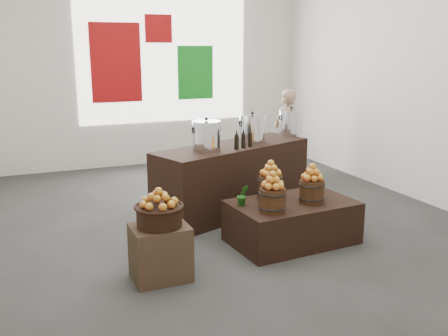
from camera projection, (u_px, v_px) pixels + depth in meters
name	position (u px, v px, depth m)	size (l,w,h in m)	color
ground	(220.00, 220.00, 6.46)	(7.00, 7.00, 0.00)	#363634
back_wall	(148.00, 57.00, 9.13)	(6.00, 0.04, 4.00)	silver
back_opening	(164.00, 57.00, 9.22)	(3.20, 0.02, 2.40)	white
deco_red_left	(116.00, 63.00, 8.90)	(0.90, 0.04, 1.40)	maroon
deco_green_right	(195.00, 73.00, 9.51)	(0.70, 0.04, 1.00)	#137D1C
deco_red_upper	(158.00, 29.00, 9.06)	(0.50, 0.04, 0.50)	maroon
crate	(160.00, 252.00, 4.77)	(0.53, 0.44, 0.53)	#492F22
wicker_basket	(159.00, 216.00, 4.69)	(0.43, 0.43, 0.19)	black
apples_in_basket	(159.00, 197.00, 4.64)	(0.33, 0.33, 0.18)	maroon
display_table	(292.00, 222.00, 5.69)	(1.38, 0.85, 0.48)	black
apple_bucket_front_left	(272.00, 200.00, 5.26)	(0.28, 0.28, 0.26)	#3D2410
apples_in_bucket_front_left	(273.00, 180.00, 5.21)	(0.21, 0.21, 0.19)	maroon
apple_bucket_front_right	(312.00, 191.00, 5.59)	(0.28, 0.28, 0.26)	#3D2410
apples_in_bucket_front_right	(313.00, 172.00, 5.54)	(0.21, 0.21, 0.19)	maroon
apple_bucket_rear	(270.00, 187.00, 5.76)	(0.28, 0.28, 0.26)	#3D2410
apples_in_bucket_rear	(271.00, 168.00, 5.71)	(0.21, 0.21, 0.19)	maroon
herb_garnish_right	(317.00, 183.00, 5.96)	(0.21, 0.19, 0.24)	#175C13
herb_garnish_left	(243.00, 195.00, 5.48)	(0.13, 0.10, 0.24)	#175C13
counter	(233.00, 179.00, 6.68)	(2.25, 0.72, 0.92)	black
stock_pot_left	(206.00, 136.00, 6.23)	(0.35, 0.35, 0.35)	silver
stock_pot_center	(252.00, 129.00, 6.76)	(0.35, 0.35, 0.35)	silver
stock_pot_right	(291.00, 123.00, 7.30)	(0.35, 0.35, 0.35)	silver
oil_cruets	(245.00, 138.00, 6.38)	(0.25, 0.06, 0.26)	black
shopper	(285.00, 132.00, 8.62)	(0.54, 0.36, 1.49)	#A27D63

